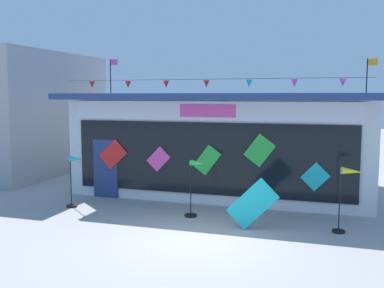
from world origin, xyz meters
TOP-DOWN VIEW (x-y plane):
  - ground_plane at (0.00, 0.00)m, footprint 80.00×80.00m
  - kite_shop_building at (-0.56, 6.05)m, footprint 10.47×6.12m
  - wind_spinner_far_left at (-4.44, 1.92)m, footprint 0.59×0.32m
  - wind_spinner_left at (-0.54, 2.00)m, footprint 0.64×0.36m
  - wind_spinner_center_left at (3.59, 1.71)m, footprint 0.71×0.32m
  - display_kite_on_ground at (1.26, 1.29)m, footprint 1.38×0.21m
  - neighbour_building at (-11.41, 6.94)m, footprint 6.87×7.24m

SIDE VIEW (x-z plane):
  - ground_plane at x=0.00m, z-range 0.00..0.00m
  - display_kite_on_ground at x=1.26m, z-range 0.00..1.38m
  - wind_spinner_left at x=-0.54m, z-range 0.17..1.82m
  - wind_spinner_far_left at x=-4.44m, z-range 0.25..1.87m
  - wind_spinner_center_left at x=3.59m, z-range 0.35..2.04m
  - kite_shop_building at x=-0.56m, z-range -0.66..4.26m
  - neighbour_building at x=-11.41m, z-range 0.00..5.35m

